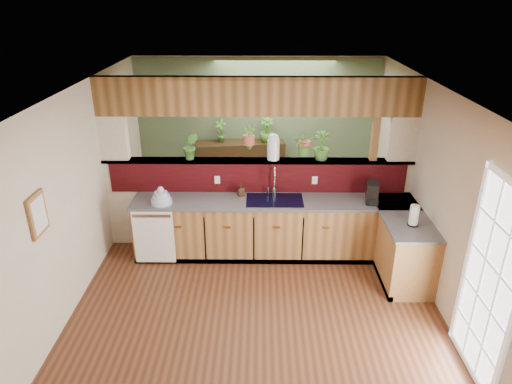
{
  "coord_description": "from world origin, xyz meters",
  "views": [
    {
      "loc": [
        0.04,
        -5.01,
        3.69
      ],
      "look_at": [
        -0.02,
        0.7,
        1.15
      ],
      "focal_mm": 32.0,
      "sensor_mm": 36.0,
      "label": 1
    }
  ],
  "objects_px": {
    "coffee_maker": "(372,194)",
    "shelving_console": "(241,169)",
    "faucet": "(274,180)",
    "paper_towel": "(414,216)",
    "glass_jar": "(273,147)",
    "soap_dispenser": "(241,189)",
    "dish_stack": "(161,198)"
  },
  "relations": [
    {
      "from": "soap_dispenser",
      "to": "coffee_maker",
      "type": "distance_m",
      "value": 1.89
    },
    {
      "from": "paper_towel",
      "to": "glass_jar",
      "type": "bearing_deg",
      "value": 147.75
    },
    {
      "from": "coffee_maker",
      "to": "paper_towel",
      "type": "bearing_deg",
      "value": -51.65
    },
    {
      "from": "dish_stack",
      "to": "soap_dispenser",
      "type": "bearing_deg",
      "value": 14.09
    },
    {
      "from": "dish_stack",
      "to": "shelving_console",
      "type": "height_order",
      "value": "dish_stack"
    },
    {
      "from": "faucet",
      "to": "soap_dispenser",
      "type": "bearing_deg",
      "value": -179.91
    },
    {
      "from": "shelving_console",
      "to": "paper_towel",
      "type": "bearing_deg",
      "value": -60.06
    },
    {
      "from": "faucet",
      "to": "dish_stack",
      "type": "xyz_separation_m",
      "value": [
        -1.61,
        -0.28,
        -0.17
      ]
    },
    {
      "from": "coffee_maker",
      "to": "shelving_console",
      "type": "distance_m",
      "value": 3.11
    },
    {
      "from": "dish_stack",
      "to": "coffee_maker",
      "type": "xyz_separation_m",
      "value": [
        3.0,
        0.06,
        0.06
      ]
    },
    {
      "from": "coffee_maker",
      "to": "shelving_console",
      "type": "relative_size",
      "value": 0.18
    },
    {
      "from": "coffee_maker",
      "to": "glass_jar",
      "type": "height_order",
      "value": "glass_jar"
    },
    {
      "from": "coffee_maker",
      "to": "paper_towel",
      "type": "xyz_separation_m",
      "value": [
        0.38,
        -0.69,
        -0.0
      ]
    },
    {
      "from": "faucet",
      "to": "shelving_console",
      "type": "relative_size",
      "value": 0.28
    },
    {
      "from": "shelving_console",
      "to": "coffee_maker",
      "type": "bearing_deg",
      "value": -57.82
    },
    {
      "from": "soap_dispenser",
      "to": "paper_towel",
      "type": "bearing_deg",
      "value": -21.85
    },
    {
      "from": "soap_dispenser",
      "to": "glass_jar",
      "type": "relative_size",
      "value": 0.5
    },
    {
      "from": "faucet",
      "to": "dish_stack",
      "type": "bearing_deg",
      "value": -170.06
    },
    {
      "from": "coffee_maker",
      "to": "faucet",
      "type": "bearing_deg",
      "value": -179.86
    },
    {
      "from": "coffee_maker",
      "to": "shelving_console",
      "type": "xyz_separation_m",
      "value": [
        -1.97,
        2.34,
        -0.54
      ]
    },
    {
      "from": "coffee_maker",
      "to": "glass_jar",
      "type": "distance_m",
      "value": 1.57
    },
    {
      "from": "soap_dispenser",
      "to": "glass_jar",
      "type": "bearing_deg",
      "value": 24.75
    },
    {
      "from": "soap_dispenser",
      "to": "shelving_console",
      "type": "relative_size",
      "value": 0.12
    },
    {
      "from": "faucet",
      "to": "shelving_console",
      "type": "height_order",
      "value": "faucet"
    },
    {
      "from": "glass_jar",
      "to": "faucet",
      "type": "bearing_deg",
      "value": -86.89
    },
    {
      "from": "shelving_console",
      "to": "soap_dispenser",
      "type": "bearing_deg",
      "value": -95.39
    },
    {
      "from": "dish_stack",
      "to": "coffee_maker",
      "type": "bearing_deg",
      "value": 1.18
    },
    {
      "from": "dish_stack",
      "to": "glass_jar",
      "type": "relative_size",
      "value": 0.75
    },
    {
      "from": "faucet",
      "to": "glass_jar",
      "type": "distance_m",
      "value": 0.49
    },
    {
      "from": "coffee_maker",
      "to": "glass_jar",
      "type": "xyz_separation_m",
      "value": [
        -1.4,
        0.44,
        0.55
      ]
    },
    {
      "from": "coffee_maker",
      "to": "paper_towel",
      "type": "height_order",
      "value": "paper_towel"
    },
    {
      "from": "faucet",
      "to": "paper_towel",
      "type": "relative_size",
      "value": 1.53
    }
  ]
}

